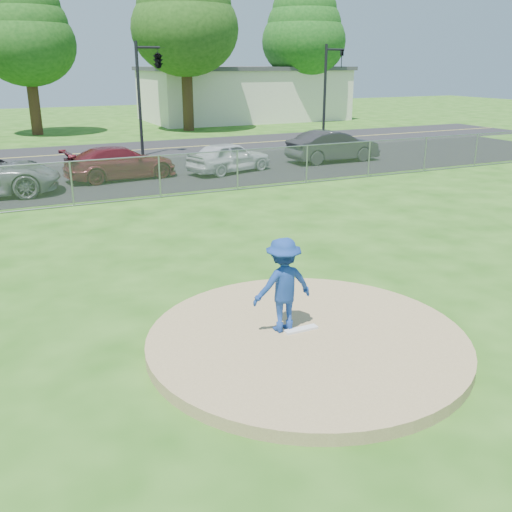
{
  "coord_description": "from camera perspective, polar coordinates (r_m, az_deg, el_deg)",
  "views": [
    {
      "loc": [
        -4.51,
        -7.45,
        4.55
      ],
      "look_at": [
        0.0,
        2.0,
        1.0
      ],
      "focal_mm": 40.0,
      "sensor_mm": 36.0,
      "label": 1
    }
  ],
  "objects": [
    {
      "name": "parked_car_pearl",
      "position": [
        25.26,
        -2.7,
        9.87
      ],
      "size": [
        4.18,
        2.62,
        1.33
      ],
      "primitive_type": "imported",
      "rotation": [
        0.0,
        0.0,
        1.86
      ],
      "color": "silver",
      "rests_on": "parking_lot"
    },
    {
      "name": "street",
      "position": [
        32.1,
        -17.43,
        9.73
      ],
      "size": [
        60.0,
        7.0,
        0.01
      ],
      "primitive_type": "cube",
      "color": "black",
      "rests_on": "ground"
    },
    {
      "name": "traffic_signal_center",
      "position": [
        30.65,
        -9.98,
        18.56
      ],
      "size": [
        1.42,
        2.48,
        5.6
      ],
      "color": "black",
      "rests_on": "ground"
    },
    {
      "name": "tree_right",
      "position": [
        41.82,
        -7.16,
        22.83
      ],
      "size": [
        7.28,
        7.28,
        11.63
      ],
      "color": "#352313",
      "rests_on": "ground"
    },
    {
      "name": "traffic_signal_right",
      "position": [
        34.94,
        7.26,
        16.62
      ],
      "size": [
        1.28,
        0.2,
        5.6
      ],
      "color": "black",
      "rests_on": "ground"
    },
    {
      "name": "parked_car_darkred",
      "position": [
        24.36,
        -13.37,
        9.05
      ],
      "size": [
        4.74,
        2.32,
        1.33
      ],
      "primitive_type": "imported",
      "rotation": [
        0.0,
        0.0,
        1.68
      ],
      "color": "maroon",
      "rests_on": "parking_lot"
    },
    {
      "name": "chain_link_fence",
      "position": [
        20.33,
        -12.34,
        7.51
      ],
      "size": [
        40.0,
        0.06,
        1.5
      ],
      "primitive_type": "cube",
      "color": "gray",
      "rests_on": "ground"
    },
    {
      "name": "pitching_rubber",
      "position": [
        9.88,
        4.54,
        -7.32
      ],
      "size": [
        0.6,
        0.15,
        0.04
      ],
      "primitive_type": "cube",
      "color": "white",
      "rests_on": "pitchers_mound"
    },
    {
      "name": "pitchers_mound",
      "position": [
        9.78,
        5.11,
        -8.41
      ],
      "size": [
        5.4,
        5.4,
        0.2
      ],
      "primitive_type": "cylinder",
      "color": "#A08558",
      "rests_on": "ground"
    },
    {
      "name": "commercial_building",
      "position": [
        49.93,
        -1.28,
        15.96
      ],
      "size": [
        16.4,
        9.4,
        4.3
      ],
      "color": "beige",
      "rests_on": "ground"
    },
    {
      "name": "pitcher",
      "position": [
        9.59,
        2.72,
        -2.91
      ],
      "size": [
        1.06,
        0.62,
        1.64
      ],
      "primitive_type": "imported",
      "rotation": [
        0.0,
        0.0,
        3.13
      ],
      "color": "navy",
      "rests_on": "pitchers_mound"
    },
    {
      "name": "parking_lot",
      "position": [
        24.79,
        -14.72,
        7.54
      ],
      "size": [
        50.0,
        8.0,
        0.01
      ],
      "primitive_type": "cube",
      "color": "black",
      "rests_on": "ground"
    },
    {
      "name": "tree_center",
      "position": [
        41.65,
        -22.06,
        20.09
      ],
      "size": [
        6.16,
        6.16,
        9.84
      ],
      "color": "#3B2315",
      "rests_on": "ground"
    },
    {
      "name": "ground",
      "position": [
        18.59,
        -10.71,
        4.22
      ],
      "size": [
        120.0,
        120.0,
        0.0
      ],
      "primitive_type": "plane",
      "color": "#225412",
      "rests_on": "ground"
    },
    {
      "name": "tree_far_right",
      "position": [
        49.09,
        4.82,
        21.58
      ],
      "size": [
        6.72,
        6.72,
        10.74
      ],
      "color": "#392715",
      "rests_on": "ground"
    },
    {
      "name": "parked_car_charcoal",
      "position": [
        28.31,
        7.72,
        10.84
      ],
      "size": [
        4.53,
        1.62,
        1.49
      ],
      "primitive_type": "imported",
      "rotation": [
        0.0,
        0.0,
        1.58
      ],
      "color": "#27272A",
      "rests_on": "parking_lot"
    }
  ]
}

